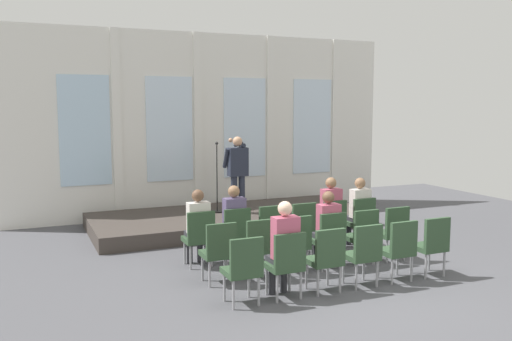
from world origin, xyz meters
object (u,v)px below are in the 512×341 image
(mic_stand, at_px, (217,197))
(chair_r1_c2, at_px, (295,241))
(audience_r0_c1, at_px, (233,219))
(chair_r0_c3, at_px, (301,225))
(chair_r1_c3, at_px, (329,237))
(audience_r1_c3, at_px, (327,225))
(chair_r1_c4, at_px, (362,233))
(chair_r1_c5, at_px, (393,230))
(speaker, at_px, (237,169))
(chair_r2_c2, at_px, (326,256))
(chair_r2_c4, at_px, (399,247))
(chair_r1_c1, at_px, (258,245))
(audience_r2_c1, at_px, (284,244))
(chair_r2_c0, at_px, (244,266))
(chair_r0_c0, at_px, (199,235))
(chair_r2_c3, at_px, (364,251))
(chair_r0_c1, at_px, (235,231))
(chair_r2_c1, at_px, (286,261))
(chair_r0_c5, at_px, (361,219))
(chair_r1_c0, at_px, (219,249))
(chair_r0_c4, at_px, (332,222))
(audience_r0_c0, at_px, (198,223))
(chair_r0_c2, at_px, (269,228))
(audience_r0_c5, at_px, (358,208))
(audience_r0_c4, at_px, (330,210))

(mic_stand, distance_m, chair_r1_c2, 3.78)
(audience_r0_c1, relative_size, chair_r0_c3, 1.39)
(chair_r1_c3, bearing_deg, audience_r1_c3, 90.00)
(chair_r1_c4, height_order, chair_r1_c5, same)
(mic_stand, height_order, audience_r1_c3, mic_stand)
(speaker, bearing_deg, chair_r1_c4, -76.67)
(chair_r2_c2, bearing_deg, chair_r2_c4, 0.00)
(chair_r1_c1, relative_size, audience_r2_c1, 0.69)
(speaker, distance_m, chair_r2_c0, 4.83)
(chair_r0_c0, bearing_deg, chair_r2_c3, -45.39)
(chair_r0_c1, bearing_deg, chair_r2_c1, -90.00)
(chair_r0_c5, xyz_separation_m, chair_r2_c3, (-1.26, -1.91, 0.00))
(chair_r0_c1, relative_size, chair_r2_c3, 1.00)
(chair_r2_c2, bearing_deg, chair_r1_c0, 142.75)
(chair_r0_c0, relative_size, chair_r0_c5, 1.00)
(speaker, distance_m, chair_r2_c1, 4.64)
(chair_r0_c3, relative_size, chair_r0_c4, 1.00)
(chair_r0_c0, bearing_deg, audience_r1_c3, -24.82)
(speaker, height_order, chair_r2_c4, speaker)
(chair_r2_c1, bearing_deg, speaker, 76.66)
(chair_r0_c3, bearing_deg, mic_stand, 101.57)
(chair_r0_c3, relative_size, audience_r2_c1, 0.69)
(chair_r1_c5, relative_size, chair_r2_c4, 1.00)
(chair_r0_c1, height_order, chair_r1_c0, same)
(speaker, bearing_deg, audience_r0_c1, -113.23)
(audience_r0_c0, height_order, chair_r0_c1, audience_r0_c0)
(audience_r0_c0, distance_m, audience_r1_c3, 2.12)
(chair_r1_c2, height_order, chair_r1_c5, same)
(chair_r1_c0, xyz_separation_m, chair_r1_c4, (2.52, 0.00, 0.00))
(chair_r0_c4, relative_size, chair_r1_c5, 1.00)
(chair_r2_c1, relative_size, audience_r2_c1, 0.69)
(audience_r2_c1, height_order, chair_r2_c2, audience_r2_c1)
(speaker, xyz_separation_m, chair_r2_c2, (-0.43, -4.46, -0.74))
(chair_r0_c2, height_order, chair_r1_c5, same)
(mic_stand, bearing_deg, chair_r0_c1, -103.60)
(chair_r1_c3, relative_size, chair_r2_c3, 1.00)
(chair_r0_c2, relative_size, chair_r1_c5, 1.00)
(audience_r1_c3, xyz_separation_m, chair_r1_c4, (0.63, -0.08, -0.18))
(chair_r1_c1, xyz_separation_m, chair_r2_c1, (0.00, -0.96, 0.00))
(chair_r0_c1, distance_m, chair_r2_c4, 2.69)
(chair_r0_c4, relative_size, audience_r0_c5, 0.72)
(chair_r0_c1, bearing_deg, audience_r1_c3, -34.75)
(audience_r0_c4, height_order, chair_r1_c1, audience_r0_c4)
(chair_r0_c0, bearing_deg, chair_r2_c1, -71.80)
(audience_r1_c3, height_order, chair_r2_c1, audience_r1_c3)
(chair_r1_c1, bearing_deg, mic_stand, 79.76)
(chair_r0_c3, bearing_deg, chair_r0_c1, 180.00)
(audience_r0_c4, bearing_deg, chair_r1_c1, -151.22)
(chair_r0_c4, height_order, chair_r2_c3, same)
(chair_r0_c0, height_order, chair_r1_c4, same)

